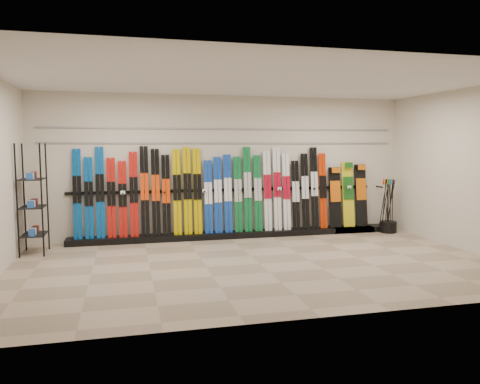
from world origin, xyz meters
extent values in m
plane|color=gray|center=(0.00, 0.00, 0.00)|extent=(8.00, 8.00, 0.00)
plane|color=beige|center=(0.00, 2.50, 1.50)|extent=(8.00, 0.00, 8.00)
plane|color=beige|center=(4.00, 0.00, 1.50)|extent=(0.00, 5.00, 5.00)
plane|color=silver|center=(0.00, 0.00, 3.00)|extent=(8.00, 8.00, 0.00)
cube|color=black|center=(0.22, 2.28, 0.06)|extent=(8.00, 0.40, 0.12)
cube|color=#054792|center=(-3.05, 2.34, 1.00)|extent=(0.17, 0.23, 1.77)
cube|color=#054792|center=(-2.83, 2.33, 0.92)|extent=(0.17, 0.21, 1.60)
cube|color=#054792|center=(-2.62, 2.34, 1.02)|extent=(0.17, 0.23, 1.81)
cube|color=#B6130D|center=(-2.40, 2.32, 0.91)|extent=(0.17, 0.20, 1.59)
cube|color=#B6130D|center=(-2.19, 2.32, 0.88)|extent=(0.17, 0.20, 1.52)
cube|color=#B6130D|center=(-1.97, 2.33, 0.97)|extent=(0.17, 0.22, 1.71)
cube|color=black|center=(-1.75, 2.34, 1.03)|extent=(0.17, 0.23, 1.82)
cube|color=black|center=(-1.53, 2.34, 1.00)|extent=(0.17, 0.23, 1.77)
cube|color=black|center=(-1.32, 2.33, 0.94)|extent=(0.17, 0.21, 1.64)
cube|color=#C6A900|center=(-1.10, 2.33, 1.00)|extent=(0.17, 0.23, 1.76)
cube|color=#C6A900|center=(-0.88, 2.34, 1.02)|extent=(0.17, 0.23, 1.80)
cube|color=#C6A900|center=(-0.67, 2.34, 1.00)|extent=(0.17, 0.23, 1.77)
cube|color=#113EAA|center=(-0.45, 2.32, 0.88)|extent=(0.17, 0.20, 1.52)
cube|color=#113EAA|center=(-0.24, 2.32, 0.92)|extent=(0.17, 0.21, 1.59)
cube|color=#113EAA|center=(-0.02, 2.33, 0.94)|extent=(0.17, 0.21, 1.64)
cube|color=#0D652E|center=(0.20, 2.33, 0.92)|extent=(0.17, 0.21, 1.60)
cube|color=#0D652E|center=(0.41, 2.34, 1.02)|extent=(0.17, 0.23, 1.80)
cube|color=#0D652E|center=(0.64, 2.33, 0.93)|extent=(0.17, 0.21, 1.62)
cube|color=silver|center=(0.85, 2.33, 0.98)|extent=(0.17, 0.22, 1.72)
cube|color=silver|center=(1.07, 2.34, 1.01)|extent=(0.17, 0.23, 1.79)
cube|color=silver|center=(1.29, 2.33, 0.95)|extent=(0.17, 0.21, 1.66)
cube|color=black|center=(1.50, 2.32, 0.87)|extent=(0.17, 0.19, 1.50)
cube|color=black|center=(1.72, 2.33, 0.95)|extent=(0.17, 0.21, 1.66)
cube|color=black|center=(1.94, 2.34, 1.01)|extent=(0.17, 0.23, 1.79)
cube|color=#C12603|center=(2.14, 2.33, 0.95)|extent=(0.17, 0.21, 1.66)
cube|color=black|center=(2.45, 2.34, 0.79)|extent=(0.27, 0.21, 1.34)
cube|color=gold|center=(2.77, 2.35, 0.85)|extent=(0.27, 0.23, 1.45)
cube|color=black|center=(3.09, 2.35, 0.82)|extent=(0.27, 0.22, 1.40)
cube|color=black|center=(-3.75, 1.70, 1.00)|extent=(0.40, 0.60, 1.99)
cylinder|color=black|center=(3.60, 2.00, 0.12)|extent=(0.36, 0.36, 0.25)
cylinder|color=black|center=(3.69, 2.00, 0.61)|extent=(0.06, 0.06, 1.18)
cylinder|color=black|center=(3.63, 2.12, 0.61)|extent=(0.02, 0.08, 1.18)
cylinder|color=black|center=(3.62, 1.98, 0.61)|extent=(0.15, 0.14, 1.17)
cylinder|color=black|center=(3.56, 1.96, 0.61)|extent=(0.07, 0.04, 1.18)
cylinder|color=black|center=(3.63, 2.00, 0.61)|extent=(0.06, 0.02, 1.18)
cylinder|color=black|center=(3.52, 2.07, 0.61)|extent=(0.05, 0.08, 1.18)
cylinder|color=black|center=(3.58, 1.93, 0.61)|extent=(0.13, 0.04, 1.18)
cylinder|color=black|center=(3.63, 2.00, 0.61)|extent=(0.14, 0.04, 1.18)
cylinder|color=black|center=(3.50, 2.09, 0.61)|extent=(0.15, 0.09, 1.17)
cylinder|color=black|center=(3.59, 2.06, 0.61)|extent=(0.05, 0.08, 1.18)
cylinder|color=black|center=(3.54, 2.07, 0.61)|extent=(0.12, 0.11, 1.18)
cube|color=gray|center=(0.00, 2.48, 2.00)|extent=(7.60, 0.02, 0.03)
cube|color=gray|center=(0.00, 2.48, 2.30)|extent=(7.60, 0.02, 0.03)
camera|label=1|loc=(-2.13, -7.28, 1.96)|focal=35.00mm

